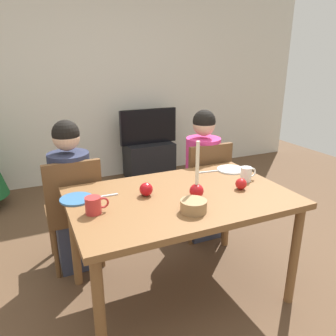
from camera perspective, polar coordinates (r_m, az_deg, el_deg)
The scene contains 19 objects.
ground_plane at distance 2.49m, azimuth 2.02°, elevation -20.75°, with size 7.68×7.68×0.00m, color brown.
back_wall at distance 4.41m, azimuth -13.35°, elevation 14.65°, with size 6.40×0.10×2.60m, color beige.
dining_table at distance 2.13m, azimuth 2.23°, elevation -6.78°, with size 1.40×0.90×0.75m.
chair_left at distance 2.57m, azimuth -16.17°, elevation -6.65°, with size 0.40×0.40×0.90m.
chair_right at distance 2.91m, azimuth 6.27°, elevation -2.91°, with size 0.40×0.40×0.90m.
person_left_child at distance 2.58m, azimuth -16.40°, elevation -5.20°, with size 0.30×0.30×1.17m.
person_right_child at distance 2.92m, azimuth 5.99°, elevation -1.65°, with size 0.30×0.30×1.17m.
tv_stand at distance 4.50m, azimuth -3.32°, elevation 1.41°, with size 0.64×0.40×0.48m, color black.
tv at distance 4.38m, azimuth -3.44°, elevation 7.29°, with size 0.79×0.05×0.46m.
candle_centerpiece at distance 2.03m, azimuth 5.05°, elevation -3.30°, with size 0.09×0.09×0.37m.
plate_left at distance 2.10m, azimuth -15.74°, elevation -5.24°, with size 0.20×0.20×0.01m, color teal.
plate_right at distance 2.58m, azimuth 10.97°, elevation -0.26°, with size 0.21×0.21×0.01m, color silver.
mug_left at distance 1.88m, azimuth -12.87°, elevation -6.38°, with size 0.14×0.09×0.10m.
mug_right at distance 2.37m, azimuth 13.58°, elevation -1.02°, with size 0.13×0.08×0.10m.
fork_left at distance 2.10m, azimuth -11.15°, elevation -4.87°, with size 0.18×0.01×0.01m, color silver.
fork_right at distance 2.52m, azimuth 7.26°, elevation -0.61°, with size 0.18×0.01×0.01m, color silver.
bowl_walnuts at distance 1.87m, azimuth 4.50°, elevation -6.64°, with size 0.15×0.15×0.07m, color #99754C.
apple_near_candle at distance 2.22m, azimuth 12.68°, elevation -2.73°, with size 0.08×0.08×0.08m, color red.
apple_by_left_plate at distance 2.07m, azimuth -3.86°, elevation -3.75°, with size 0.09×0.09×0.09m, color #B30F16.
Camera 1 is at (-0.86, -1.71, 1.59)m, focal length 34.79 mm.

